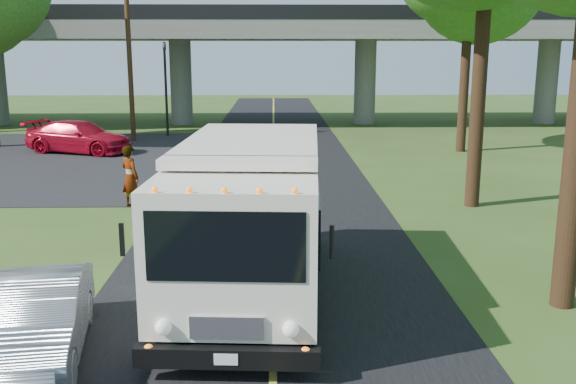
{
  "coord_description": "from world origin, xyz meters",
  "views": [
    {
      "loc": [
        0.03,
        -10.35,
        4.75
      ],
      "look_at": [
        0.34,
        3.87,
        1.6
      ],
      "focal_mm": 40.0,
      "sensor_mm": 36.0,
      "label": 1
    }
  ],
  "objects_px": {
    "step_van": "(249,214)",
    "utility_pole": "(129,53)",
    "red_sedan": "(79,137)",
    "silver_sedan": "(38,320)",
    "traffic_signal": "(166,79)",
    "pedestrian": "(130,177)"
  },
  "relations": [
    {
      "from": "step_van",
      "to": "utility_pole",
      "type": "bearing_deg",
      "value": 111.04
    },
    {
      "from": "utility_pole",
      "to": "red_sedan",
      "type": "xyz_separation_m",
      "value": [
        -1.67,
        -4.03,
        -3.84
      ]
    },
    {
      "from": "utility_pole",
      "to": "red_sedan",
      "type": "height_order",
      "value": "utility_pole"
    },
    {
      "from": "silver_sedan",
      "to": "traffic_signal",
      "type": "bearing_deg",
      "value": 84.73
    },
    {
      "from": "step_van",
      "to": "silver_sedan",
      "type": "distance_m",
      "value": 4.27
    },
    {
      "from": "traffic_signal",
      "to": "utility_pole",
      "type": "relative_size",
      "value": 0.58
    },
    {
      "from": "silver_sedan",
      "to": "utility_pole",
      "type": "bearing_deg",
      "value": 88.52
    },
    {
      "from": "silver_sedan",
      "to": "pedestrian",
      "type": "bearing_deg",
      "value": 83.84
    },
    {
      "from": "step_van",
      "to": "red_sedan",
      "type": "xyz_separation_m",
      "value": [
        -8.72,
        18.28,
        -0.9
      ]
    },
    {
      "from": "traffic_signal",
      "to": "red_sedan",
      "type": "xyz_separation_m",
      "value": [
        -3.17,
        -6.03,
        -2.45
      ]
    },
    {
      "from": "utility_pole",
      "to": "step_van",
      "type": "distance_m",
      "value": 23.58
    },
    {
      "from": "red_sedan",
      "to": "pedestrian",
      "type": "xyz_separation_m",
      "value": [
        4.8,
        -11.0,
        0.22
      ]
    },
    {
      "from": "step_van",
      "to": "pedestrian",
      "type": "bearing_deg",
      "value": 121.83
    },
    {
      "from": "pedestrian",
      "to": "utility_pole",
      "type": "bearing_deg",
      "value": -34.1
    },
    {
      "from": "red_sedan",
      "to": "traffic_signal",
      "type": "bearing_deg",
      "value": -9.1
    },
    {
      "from": "step_van",
      "to": "pedestrian",
      "type": "distance_m",
      "value": 8.29
    },
    {
      "from": "silver_sedan",
      "to": "pedestrian",
      "type": "relative_size",
      "value": 1.98
    },
    {
      "from": "silver_sedan",
      "to": "pedestrian",
      "type": "xyz_separation_m",
      "value": [
        -0.7,
        9.89,
        0.34
      ]
    },
    {
      "from": "traffic_signal",
      "to": "step_van",
      "type": "distance_m",
      "value": 24.98
    },
    {
      "from": "traffic_signal",
      "to": "utility_pole",
      "type": "bearing_deg",
      "value": -126.87
    },
    {
      "from": "traffic_signal",
      "to": "utility_pole",
      "type": "xyz_separation_m",
      "value": [
        -1.5,
        -2.0,
        1.4
      ]
    },
    {
      "from": "traffic_signal",
      "to": "step_van",
      "type": "bearing_deg",
      "value": -77.14
    }
  ]
}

